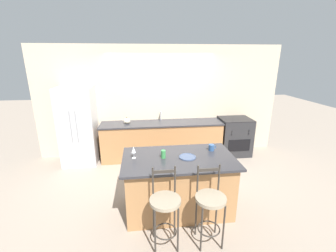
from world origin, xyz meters
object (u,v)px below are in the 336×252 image
Objects in this scene: coffee_mug at (212,147)px; tumbler_cup at (163,154)px; bar_stool_far at (210,205)px; pumpkin_decoration at (127,121)px; refrigerator at (79,126)px; dinner_plate at (187,157)px; bar_stool_near at (165,207)px; oven_range at (234,136)px; wine_glass at (134,150)px.

tumbler_cup is (-0.83, -0.19, 0.01)m from coffee_mug.
bar_stool_far reaches higher than pumpkin_decoration.
refrigerator is 14.11× the size of coffee_mug.
refrigerator is 6.81× the size of dinner_plate.
dinner_plate is (0.43, 0.71, 0.35)m from bar_stool_near.
pumpkin_decoration is (-0.61, 2.77, 0.39)m from bar_stool_near.
refrigerator is 3.59m from bar_stool_far.
oven_range is 7.53× the size of tumbler_cup.
bar_stool_far is 3.07m from pumpkin_decoration.
bar_stool_far is 8.67× the size of tumbler_cup.
bar_stool_near is at bearing -77.57° from pumpkin_decoration.
coffee_mug is at bearing -123.41° from oven_range.
refrigerator reaches higher than dinner_plate.
tumbler_cup is at bearing -135.22° from oven_range.
pumpkin_decoration reaches higher than dinner_plate.
dinner_plate is (-1.65, -2.03, 0.46)m from oven_range.
wine_glass is at bearing -141.67° from oven_range.
bar_stool_far is 1.36m from wine_glass.
oven_range reaches higher than dinner_plate.
wine_glass is 0.46m from tumbler_cup.
pumpkin_decoration reaches higher than coffee_mug.
dinner_plate is 1.36× the size of wine_glass.
bar_stool_near is 0.90m from dinner_plate.
refrigerator is at bearing -179.57° from oven_range.
dinner_plate is at bearing -63.27° from pumpkin_decoration.
refrigerator is 1.90× the size of oven_range.
dinner_plate is at bearing 59.06° from bar_stool_near.
bar_stool_far is at bearing -66.84° from pumpkin_decoration.
pumpkin_decoration reaches higher than oven_range.
tumbler_cup is (0.05, 0.74, 0.41)m from bar_stool_near.
refrigerator is 2.33m from wine_glass.
oven_range is at bearing 50.97° from dinner_plate.
wine_glass is at bearing -55.87° from refrigerator.
dinner_plate is 1.61× the size of pumpkin_decoration.
bar_stool_near reaches higher than coffee_mug.
tumbler_cup is (-2.02, -2.01, 0.51)m from oven_range.
oven_range is 0.87× the size of bar_stool_far.
bar_stool_far is at bearing -77.89° from dinner_plate.
bar_stool_far is at bearing -55.05° from tumbler_cup.
tumbler_cup reaches higher than coffee_mug.
dinner_plate is at bearing 102.11° from bar_stool_far.
tumbler_cup is (-0.53, 0.76, 0.41)m from bar_stool_far.
bar_stool_near is 8.67× the size of tumbler_cup.
dinner_plate is at bearing -5.22° from wine_glass.
tumbler_cup is at bearing -48.33° from refrigerator.
refrigerator is 9.25× the size of wine_glass.
refrigerator reaches higher than oven_range.
refrigerator is 10.97× the size of pumpkin_decoration.
wine_glass is (1.31, -1.93, 0.16)m from refrigerator.
bar_stool_far is 4.12× the size of dinner_plate.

